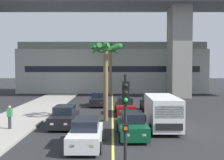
% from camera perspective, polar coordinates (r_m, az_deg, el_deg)
% --- Properties ---
extents(lane_stripe_center, '(0.14, 56.00, 0.01)m').
position_cam_1_polar(lane_stripe_center, '(26.23, -0.07, -7.09)').
color(lane_stripe_center, '#DBCC4C').
rests_on(lane_stripe_center, ground).
extents(bridge_overpass, '(60.50, 8.00, 17.64)m').
position_cam_1_polar(bridge_overpass, '(42.30, 1.50, 15.55)').
color(bridge_overpass, slate).
rests_on(bridge_overpass, ground).
extents(pier_building_backdrop, '(32.53, 8.04, 8.73)m').
position_cam_1_polar(pier_building_backdrop, '(49.85, -0.13, 2.49)').
color(pier_building_backdrop, '#ADB2A8').
rests_on(pier_building_backdrop, ground).
extents(car_queue_front, '(1.92, 4.14, 1.56)m').
position_cam_1_polar(car_queue_front, '(27.94, 7.86, -5.03)').
color(car_queue_front, black).
rests_on(car_queue_front, ground).
extents(car_queue_second, '(1.87, 4.12, 1.56)m').
position_cam_1_polar(car_queue_second, '(15.65, -5.62, -11.11)').
color(car_queue_second, white).
rests_on(car_queue_second, ground).
extents(car_queue_third, '(1.87, 4.12, 1.56)m').
position_cam_1_polar(car_queue_third, '(20.97, -10.06, -7.61)').
color(car_queue_third, black).
rests_on(car_queue_third, ground).
extents(car_queue_fourth, '(1.96, 4.16, 1.56)m').
position_cam_1_polar(car_queue_fourth, '(31.62, -2.99, -4.11)').
color(car_queue_fourth, black).
rests_on(car_queue_fourth, ground).
extents(car_queue_fifth, '(1.91, 4.14, 1.56)m').
position_cam_1_polar(car_queue_fifth, '(17.77, 4.03, -9.44)').
color(car_queue_fifth, '#0C4728').
rests_on(car_queue_fifth, ground).
extents(car_queue_sixth, '(1.92, 4.14, 1.56)m').
position_cam_1_polar(car_queue_sixth, '(26.24, 2.48, -5.50)').
color(car_queue_sixth, maroon).
rests_on(car_queue_sixth, ground).
extents(delivery_van, '(2.21, 5.27, 2.36)m').
position_cam_1_polar(delivery_van, '(20.04, 10.19, -6.45)').
color(delivery_van, white).
rests_on(delivery_van, ground).
extents(traffic_light_median_near, '(0.24, 0.37, 4.20)m').
position_cam_1_polar(traffic_light_median_near, '(9.37, 2.63, -7.97)').
color(traffic_light_median_near, black).
rests_on(traffic_light_median_near, ground).
extents(palm_tree_near_median, '(3.67, 3.63, 8.26)m').
position_cam_1_polar(palm_tree_near_median, '(43.42, -0.50, 5.69)').
color(palm_tree_near_median, brown).
rests_on(palm_tree_near_median, ground).
extents(palm_tree_mid_median, '(2.81, 2.83, 6.51)m').
position_cam_1_polar(palm_tree_mid_median, '(22.62, -1.54, 4.90)').
color(palm_tree_mid_median, brown).
rests_on(palm_tree_mid_median, ground).
extents(pedestrian_near_crosswalk, '(0.34, 0.22, 1.62)m').
position_cam_1_polar(pedestrian_near_crosswalk, '(20.57, -20.67, -7.16)').
color(pedestrian_near_crosswalk, '#2D2D38').
rests_on(pedestrian_near_crosswalk, sidewalk_left).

